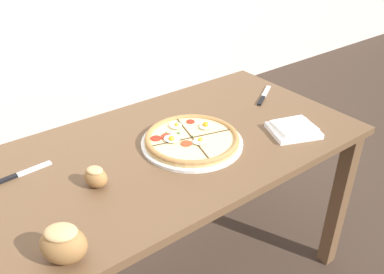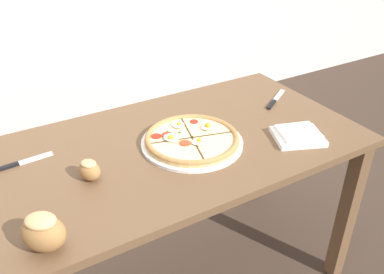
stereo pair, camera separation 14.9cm
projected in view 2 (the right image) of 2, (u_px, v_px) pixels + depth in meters
dining_table at (161, 169)px, 1.54m from camera, size 1.53×0.76×0.75m
pizza at (192, 139)px, 1.49m from camera, size 0.38×0.38×0.05m
napkin_folded at (298, 135)px, 1.53m from camera, size 0.22×0.21×0.04m
bread_piece_near at (89, 170)px, 1.30m from camera, size 0.09×0.10×0.07m
bread_piece_mid at (43, 232)px, 1.03m from camera, size 0.15×0.15×0.11m
knife_main at (276, 99)px, 1.82m from camera, size 0.19×0.13×0.01m
knife_spare at (23, 162)px, 1.39m from camera, size 0.20×0.03×0.01m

